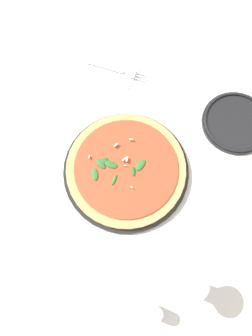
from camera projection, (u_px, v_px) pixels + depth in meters
name	position (u px, v px, depth m)	size (l,w,h in m)	color
ground_plane	(119.00, 171.00, 0.89)	(6.00, 6.00, 0.00)	silver
pizza_arugula_main	(126.00, 169.00, 0.88)	(0.34, 0.34, 0.05)	black
wine_glass	(187.00, 282.00, 0.69)	(0.08, 0.08, 0.17)	white
napkin	(114.00, 70.00, 0.99)	(0.16, 0.12, 0.01)	white
fork	(116.00, 70.00, 0.98)	(0.19, 0.02, 0.00)	silver
side_plate_white	(236.00, 122.00, 0.93)	(0.19, 0.19, 0.02)	black
shaker_pepper	(155.00, 313.00, 0.75)	(0.03, 0.03, 0.07)	silver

